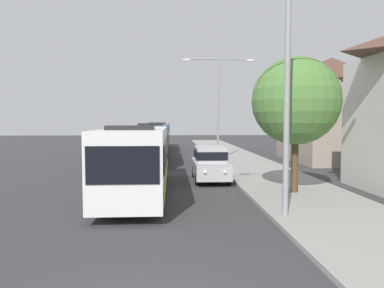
{
  "coord_description": "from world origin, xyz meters",
  "views": [
    {
      "loc": [
        0.23,
        -5.59,
        3.38
      ],
      "look_at": [
        1.31,
        13.64,
        2.15
      ],
      "focal_mm": 33.92,
      "sensor_mm": 36.0,
      "label": 1
    }
  ],
  "objects": [
    {
      "name": "white_suv",
      "position": [
        2.4,
        14.75,
        1.03
      ],
      "size": [
        1.86,
        4.68,
        1.9
      ],
      "color": "#B7B7BC",
      "rests_on": "ground_plane"
    },
    {
      "name": "bus_middle",
      "position": [
        -1.3,
        36.9,
        1.69
      ],
      "size": [
        2.58,
        12.43,
        3.21
      ],
      "color": "#33724C",
      "rests_on": "ground_plane"
    },
    {
      "name": "roadside_tree",
      "position": [
        5.8,
        10.44,
        4.27
      ],
      "size": [
        3.93,
        3.93,
        6.09
      ],
      "color": "#4C3823",
      "rests_on": "sidewalk"
    },
    {
      "name": "bus_second_in_line",
      "position": [
        -1.3,
        23.96,
        1.69
      ],
      "size": [
        2.58,
        10.49,
        3.21
      ],
      "color": "#284C8C",
      "rests_on": "ground_plane"
    },
    {
      "name": "streetlamp_near",
      "position": [
        4.1,
        6.44,
        5.53
      ],
      "size": [
        6.49,
        0.28,
        8.78
      ],
      "color": "gray",
      "rests_on": "sidewalk"
    },
    {
      "name": "streetlamp_mid",
      "position": [
        4.1,
        24.52,
        5.34
      ],
      "size": [
        5.85,
        0.28,
        8.52
      ],
      "color": "gray",
      "rests_on": "sidewalk"
    },
    {
      "name": "house_distant_gabled",
      "position": [
        13.45,
        24.01,
        4.39
      ],
      "size": [
        6.71,
        9.31,
        8.61
      ],
      "color": "gray",
      "rests_on": "ground_plane"
    },
    {
      "name": "bus_lead",
      "position": [
        -1.3,
        11.15,
        1.69
      ],
      "size": [
        2.58,
        10.86,
        3.21
      ],
      "color": "silver",
      "rests_on": "ground_plane"
    }
  ]
}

